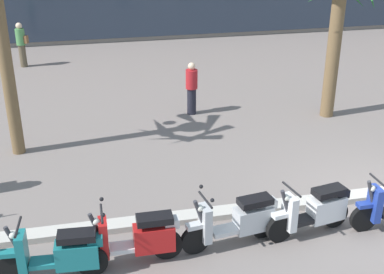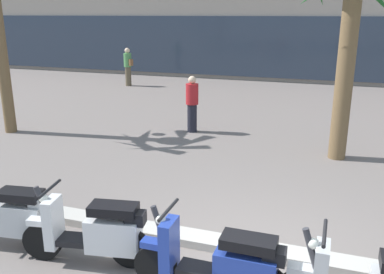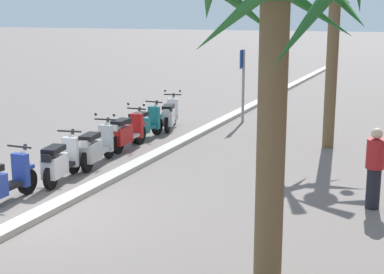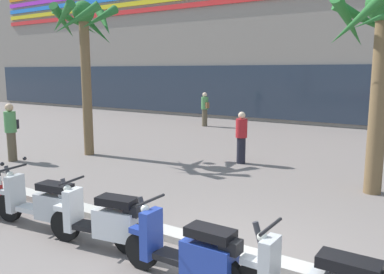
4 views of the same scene
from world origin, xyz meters
name	(u,v)px [view 2 (image 2 of 4)]	position (x,y,z in m)	size (l,w,h in m)	color
ground_plane	(252,266)	(0.00, 0.00, 0.00)	(200.00, 200.00, 0.00)	slate
curb_strip	(257,250)	(0.00, 0.32, 0.06)	(60.00, 0.36, 0.12)	#BCB7AD
scooter_silver_far_back	(2,215)	(-3.39, -0.60, 0.46)	(1.84, 0.63, 1.17)	black
scooter_white_second_in_line	(95,232)	(-1.93, -0.58, 0.46)	(1.71, 0.64, 1.04)	black
scooter_blue_gap_after_mid	(221,264)	(-0.23, -0.74, 0.45)	(1.82, 0.56, 1.04)	black
palm_tree_mid_walkway	(352,2)	(0.97, 4.78, 3.35)	(2.39, 2.46, 4.52)	brown
pedestrian_by_palm_tree	(128,66)	(-7.95, 12.01, 0.89)	(0.46, 0.35, 1.67)	brown
pedestrian_window_shopping	(192,103)	(-2.80, 5.79, 0.80)	(0.34, 0.34, 1.53)	black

